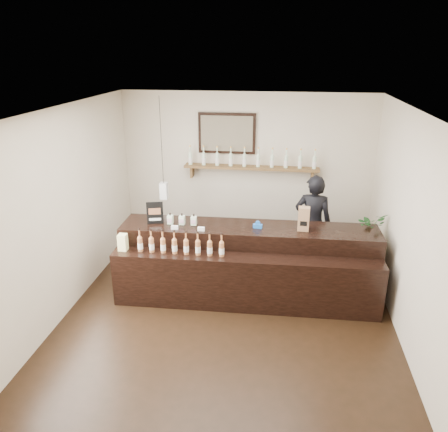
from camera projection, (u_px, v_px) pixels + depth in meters
name	position (u px, v px, depth m)	size (l,w,h in m)	color
ground	(228.00, 314.00, 6.13)	(5.00, 5.00, 0.00)	black
room_shell	(228.00, 199.00, 5.51)	(5.00, 5.00, 5.00)	beige
back_wall_decor	(237.00, 153.00, 7.71)	(2.66, 0.96, 1.69)	brown
counter	(247.00, 265.00, 6.44)	(3.78, 1.09, 1.23)	black
promo_sign	(155.00, 213.00, 6.42)	(0.24, 0.08, 0.34)	black
paper_bag	(304.00, 219.00, 6.19)	(0.17, 0.13, 0.35)	#A3774E
tape_dispenser	(258.00, 225.00, 6.31)	(0.13, 0.06, 0.11)	blue
side_cabinet	(366.00, 264.00, 6.72)	(0.40, 0.54, 0.77)	brown
potted_plant	(370.00, 227.00, 6.50)	(0.41, 0.35, 0.45)	#245A25
shopkeeper	(313.00, 217.00, 7.07)	(0.67, 0.44, 1.85)	black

